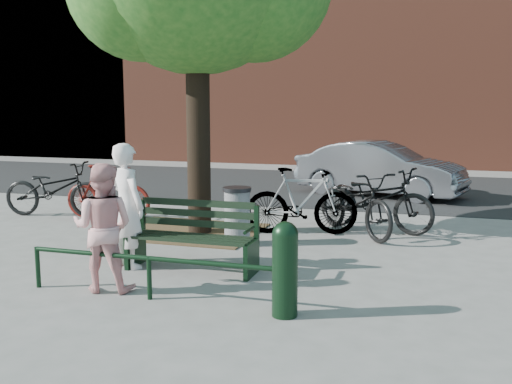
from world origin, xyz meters
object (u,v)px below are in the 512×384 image
(parked_car, at_px, (380,169))
(bollard, at_px, (285,266))
(litter_bin, at_px, (237,216))
(bicycle_c, at_px, (375,199))
(person_right, at_px, (103,227))
(park_bench, at_px, (194,234))
(person_left, at_px, (127,206))

(parked_car, bearing_deg, bollard, -165.81)
(litter_bin, relative_size, parked_car, 0.23)
(litter_bin, distance_m, parked_car, 6.02)
(bicycle_c, bearing_deg, litter_bin, 149.71)
(person_right, bearing_deg, parked_car, -116.56)
(person_right, xyz_separation_m, bicycle_c, (2.76, 4.33, -0.20))
(park_bench, relative_size, person_right, 1.14)
(person_left, bearing_deg, parked_car, -84.45)
(park_bench, bearing_deg, person_left, -169.83)
(litter_bin, bearing_deg, person_right, -106.51)
(litter_bin, xyz_separation_m, parked_car, (1.71, 5.77, 0.20))
(park_bench, height_order, person_right, person_right)
(litter_bin, height_order, bicycle_c, bicycle_c)
(person_left, xyz_separation_m, bicycle_c, (3.00, 3.37, -0.28))
(parked_car, bearing_deg, person_left, 175.51)
(litter_bin, bearing_deg, bollard, -62.13)
(park_bench, relative_size, bicycle_c, 0.80)
(person_right, bearing_deg, park_bench, -130.61)
(bollard, bearing_deg, bicycle_c, 83.76)
(park_bench, xyz_separation_m, bicycle_c, (2.10, 3.21, 0.09))
(bollard, distance_m, bicycle_c, 4.57)
(person_right, distance_m, litter_bin, 2.75)
(litter_bin, bearing_deg, bicycle_c, 40.83)
(person_left, xyz_separation_m, litter_bin, (1.01, 1.65, -0.38))
(bollard, bearing_deg, person_left, 154.88)
(person_left, height_order, person_right, person_left)
(park_bench, bearing_deg, bollard, -39.81)
(bollard, bearing_deg, parked_car, 88.52)
(bollard, distance_m, litter_bin, 3.19)
(bollard, bearing_deg, park_bench, 140.19)
(person_right, distance_m, parked_car, 8.75)
(park_bench, distance_m, parked_car, 7.48)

